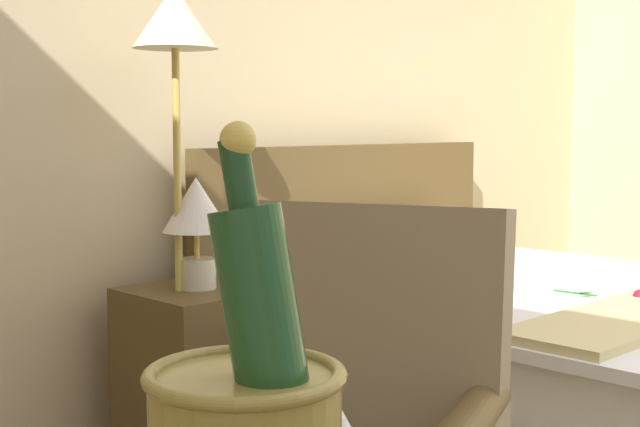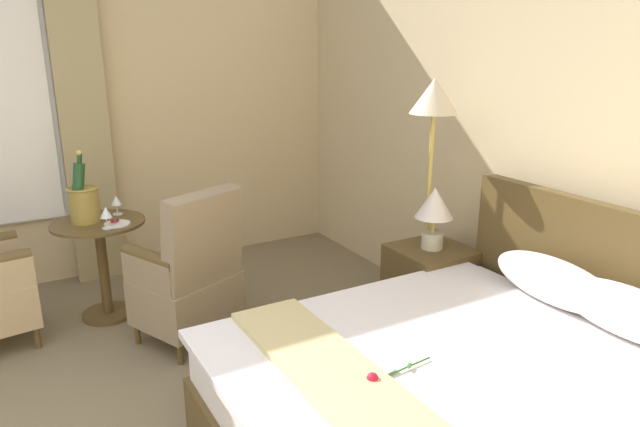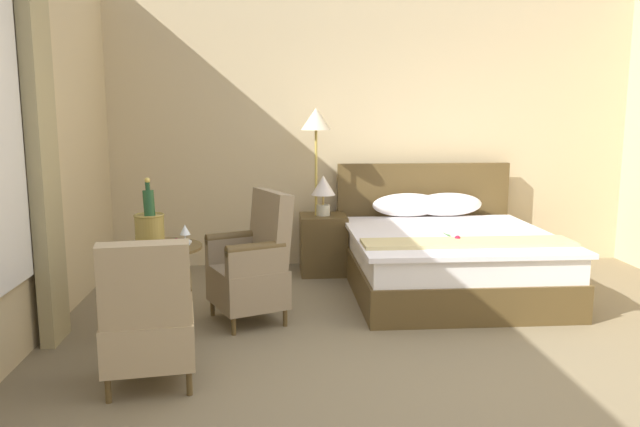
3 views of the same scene
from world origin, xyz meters
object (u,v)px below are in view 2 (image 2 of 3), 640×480
at_px(nightstand, 560,228).
at_px(bedside_lamp, 567,171).
at_px(bed, 453,241).
at_px(wine_glass_near_bucket, 53,287).
at_px(armchair_facing_bed, 173,413).
at_px(floor_lamp_brass, 316,110).
at_px(armchair_by_window, 214,333).
at_px(side_table_round, 79,366).
at_px(wine_glass_near_edge, 46,304).
at_px(snack_plate, 39,313).
at_px(champagne_bucket, 85,286).

relative_size(nightstand, bedside_lamp, 1.49).
distance_m(bed, nightstand, 1.41).
bearing_deg(wine_glass_near_bucket, armchair_facing_bed, -36.16).
bearing_deg(armchair_facing_bed, floor_lamp_brass, 80.41).
distance_m(bed, floor_lamp_brass, 1.76).
distance_m(bed, armchair_by_window, 2.70).
height_order(bedside_lamp, armchair_by_window, armchair_by_window).
distance_m(side_table_round, wine_glass_near_edge, 0.46).
bearing_deg(bed, snack_plate, -137.18).
height_order(nightstand, side_table_round, side_table_round).
bearing_deg(snack_plate, nightstand, 39.30).
bearing_deg(wine_glass_near_edge, floor_lamp_brass, 67.56).
bearing_deg(champagne_bucket, bedside_lamp, 40.90).
bearing_deg(wine_glass_near_bucket, floor_lamp_brass, 64.63).
height_order(bedside_lamp, champagne_bucket, champagne_bucket).
relative_size(wine_glass_near_bucket, armchair_by_window, 0.15).
relative_size(armchair_by_window, armchair_facing_bed, 1.01).
relative_size(floor_lamp_brass, armchair_by_window, 1.73).
distance_m(champagne_bucket, wine_glass_near_bucket, 0.23).
xyz_separation_m(wine_glass_near_bucket, wine_glass_near_edge, (0.07, -0.24, 0.01)).
bearing_deg(wine_glass_near_bucket, champagne_bucket, -23.19).
bearing_deg(bed, bedside_lamp, 30.28).
distance_m(floor_lamp_brass, champagne_bucket, 3.18).
bearing_deg(champagne_bucket, bed, 45.28).
distance_m(nightstand, floor_lamp_brass, 2.75).
distance_m(floor_lamp_brass, wine_glass_near_bucket, 3.19).
xyz_separation_m(side_table_round, armchair_by_window, (0.66, 0.40, 0.01)).
bearing_deg(armchair_facing_bed, nightstand, 49.70).
bearing_deg(nightstand, side_table_round, -139.69).
height_order(bed, nightstand, bed).
distance_m(bedside_lamp, snack_plate, 4.97).
distance_m(side_table_round, armchair_facing_bed, 0.79).
bearing_deg(armchair_by_window, wine_glass_near_edge, -142.89).
distance_m(floor_lamp_brass, side_table_round, 3.33).
bearing_deg(side_table_round, bedside_lamp, 40.31).
bearing_deg(bed, wine_glass_near_bucket, -138.24).
bearing_deg(wine_glass_near_edge, champagne_bucket, 47.80).
relative_size(bedside_lamp, armchair_by_window, 0.39).
xyz_separation_m(floor_lamp_brass, side_table_round, (-1.21, -2.91, -1.08)).
height_order(bedside_lamp, wine_glass_near_edge, bedside_lamp).
xyz_separation_m(side_table_round, champagne_bucket, (0.08, 0.00, 0.47)).
distance_m(armchair_by_window, armchair_facing_bed, 0.86).
xyz_separation_m(champagne_bucket, wine_glass_near_edge, (-0.14, -0.15, -0.04)).
xyz_separation_m(champagne_bucket, snack_plate, (-0.25, -0.03, -0.14)).
height_order(champagne_bucket, armchair_facing_bed, champagne_bucket).
xyz_separation_m(champagne_bucket, wine_glass_near_bucket, (-0.21, 0.09, -0.04)).
bearing_deg(champagne_bucket, wine_glass_near_edge, -132.20).
xyz_separation_m(floor_lamp_brass, armchair_facing_bed, (-0.57, -3.38, -1.06)).
bearing_deg(bedside_lamp, armchair_by_window, -137.91).
bearing_deg(bed, armchair_facing_bed, -122.43).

